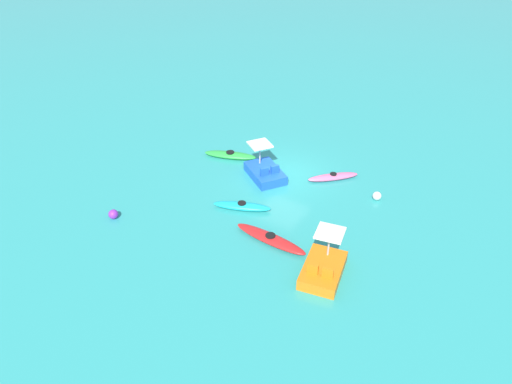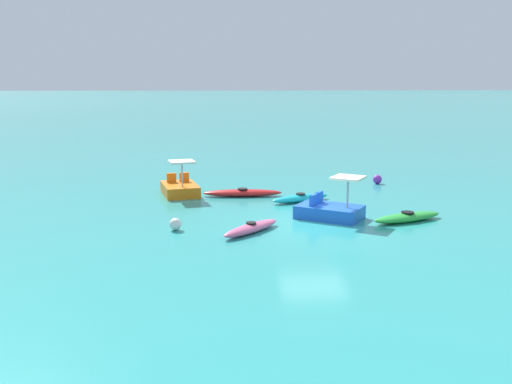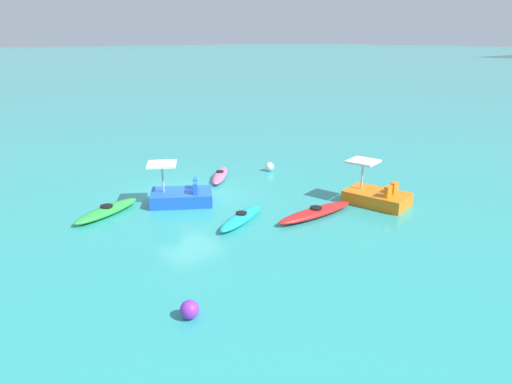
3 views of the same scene
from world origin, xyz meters
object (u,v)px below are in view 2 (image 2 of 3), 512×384
(kayak_red, at_px, (243,193))
(buoy_purple, at_px, (377,179))
(pedal_boat_blue, at_px, (330,210))
(buoy_white, at_px, (175,224))
(kayak_pink, at_px, (251,228))
(kayak_cyan, at_px, (300,198))
(kayak_green, at_px, (407,217))
(pedal_boat_orange, at_px, (180,188))

(kayak_red, height_order, buoy_purple, buoy_purple)
(pedal_boat_blue, relative_size, buoy_white, 6.48)
(pedal_boat_blue, bearing_deg, buoy_white, 103.25)
(kayak_pink, bearing_deg, kayak_cyan, -26.41)
(kayak_red, xyz_separation_m, buoy_purple, (2.72, -7.03, 0.07))
(buoy_purple, distance_m, buoy_white, 12.82)
(buoy_white, bearing_deg, buoy_purple, -48.76)
(kayak_cyan, xyz_separation_m, buoy_purple, (4.01, -4.55, 0.07))
(kayak_red, relative_size, pedal_boat_blue, 1.27)
(kayak_red, height_order, kayak_green, same)
(pedal_boat_orange, bearing_deg, pedal_boat_blue, -129.14)
(kayak_cyan, bearing_deg, pedal_boat_blue, -167.34)
(buoy_purple, bearing_deg, kayak_cyan, 131.40)
(kayak_pink, distance_m, pedal_boat_orange, 7.35)
(pedal_boat_blue, distance_m, buoy_white, 5.93)
(buoy_white, bearing_deg, pedal_boat_orange, 2.42)
(kayak_pink, distance_m, buoy_purple, 11.33)
(kayak_red, distance_m, pedal_boat_orange, 2.93)
(kayak_pink, distance_m, pedal_boat_blue, 3.63)
(buoy_purple, bearing_deg, pedal_boat_blue, 151.42)
(kayak_green, distance_m, pedal_boat_orange, 10.46)
(kayak_green, bearing_deg, buoy_white, 94.75)
(kayak_red, bearing_deg, kayak_pink, -179.63)
(pedal_boat_orange, bearing_deg, buoy_purple, -77.62)
(kayak_pink, relative_size, kayak_green, 0.78)
(kayak_pink, bearing_deg, kayak_red, 0.37)
(kayak_cyan, height_order, pedal_boat_orange, pedal_boat_orange)
(kayak_cyan, xyz_separation_m, kayak_pink, (-4.91, 2.44, -0.00))
(buoy_white, bearing_deg, kayak_cyan, -48.90)
(kayak_cyan, distance_m, pedal_boat_blue, 3.16)
(kayak_red, bearing_deg, buoy_purple, -68.85)
(kayak_pink, height_order, buoy_purple, buoy_purple)
(kayak_green, height_order, buoy_purple, buoy_purple)
(kayak_pink, bearing_deg, pedal_boat_orange, 23.34)
(buoy_white, bearing_deg, kayak_pink, -100.14)
(kayak_cyan, bearing_deg, kayak_red, 62.42)
(kayak_pink, height_order, buoy_white, buoy_white)
(kayak_green, distance_m, pedal_boat_blue, 2.89)
(kayak_green, xyz_separation_m, buoy_white, (-0.71, 8.59, 0.06))
(buoy_white, bearing_deg, pedal_boat_blue, -76.75)
(kayak_green, bearing_deg, buoy_purple, -7.73)
(kayak_red, bearing_deg, kayak_green, -129.99)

